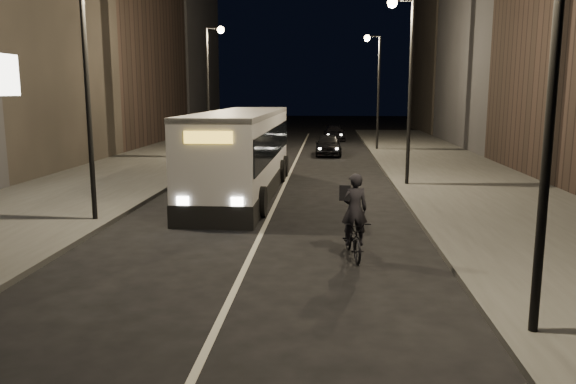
% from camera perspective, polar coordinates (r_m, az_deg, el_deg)
% --- Properties ---
extents(ground, '(180.00, 180.00, 0.00)m').
position_cam_1_polar(ground, '(14.27, -4.18, -7.26)').
color(ground, black).
rests_on(ground, ground).
extents(sidewalk_right, '(7.00, 70.00, 0.16)m').
position_cam_1_polar(sidewalk_right, '(28.55, 17.19, 1.24)').
color(sidewalk_right, '#343432').
rests_on(sidewalk_right, ground).
extents(sidewalk_left, '(7.00, 70.00, 0.16)m').
position_cam_1_polar(sidewalk_left, '(29.71, -16.68, 1.60)').
color(sidewalk_left, '#343432').
rests_on(sidewalk_left, ground).
extents(streetlight_right_near, '(1.20, 0.44, 8.12)m').
position_cam_1_polar(streetlight_right_near, '(10.11, 24.26, 15.53)').
color(streetlight_right_near, black).
rests_on(streetlight_right_near, sidewalk_right).
extents(streetlight_right_mid, '(1.20, 0.44, 8.12)m').
position_cam_1_polar(streetlight_right_mid, '(25.72, 11.79, 12.36)').
color(streetlight_right_mid, black).
rests_on(streetlight_right_mid, sidewalk_right).
extents(streetlight_right_far, '(1.20, 0.44, 8.12)m').
position_cam_1_polar(streetlight_right_far, '(41.63, 8.84, 11.51)').
color(streetlight_right_far, black).
rests_on(streetlight_right_far, sidewalk_right).
extents(streetlight_left_near, '(1.20, 0.44, 8.12)m').
position_cam_1_polar(streetlight_left_near, '(18.98, -19.14, 12.91)').
color(streetlight_left_near, black).
rests_on(streetlight_left_near, sidewalk_left).
extents(streetlight_left_far, '(1.20, 0.44, 8.12)m').
position_cam_1_polar(streetlight_left_far, '(36.24, -7.77, 11.76)').
color(streetlight_left_far, black).
rests_on(streetlight_left_far, sidewalk_left).
extents(city_bus, '(3.13, 12.95, 3.48)m').
position_cam_1_polar(city_bus, '(23.74, -4.68, 4.36)').
color(city_bus, silver).
rests_on(city_bus, ground).
extents(cyclist_on_bicycle, '(0.96, 2.03, 2.25)m').
position_cam_1_polar(cyclist_on_bicycle, '(14.64, 6.68, -3.82)').
color(cyclist_on_bicycle, black).
rests_on(cyclist_on_bicycle, ground).
extents(car_near, '(1.78, 4.32, 1.47)m').
position_cam_1_polar(car_near, '(38.53, 4.11, 4.84)').
color(car_near, black).
rests_on(car_near, ground).
extents(car_mid, '(1.69, 4.40, 1.43)m').
position_cam_1_polar(car_mid, '(38.74, -2.89, 4.85)').
color(car_mid, '#3E3E41').
rests_on(car_mid, ground).
extents(car_far, '(2.05, 4.56, 1.30)m').
position_cam_1_polar(car_far, '(50.55, 4.74, 5.98)').
color(car_far, black).
rests_on(car_far, ground).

